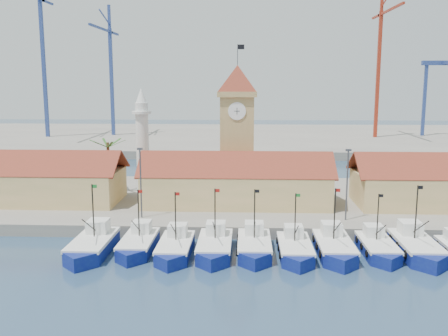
{
  "coord_description": "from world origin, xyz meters",
  "views": [
    {
      "loc": [
        1.32,
        -49.6,
        18.68
      ],
      "look_at": [
        -1.66,
        18.0,
        7.0
      ],
      "focal_mm": 40.0,
      "sensor_mm": 36.0,
      "label": 1
    }
  ],
  "objects_px": {
    "boat_0": "(92,247)",
    "boat_5": "(295,250)",
    "clock_tower": "(237,127)",
    "minaret": "(142,140)"
  },
  "relations": [
    {
      "from": "boat_5",
      "to": "clock_tower",
      "type": "bearing_deg",
      "value": 105.84
    },
    {
      "from": "clock_tower",
      "to": "boat_0",
      "type": "bearing_deg",
      "value": -123.03
    },
    {
      "from": "boat_0",
      "to": "minaret",
      "type": "distance_m",
      "value": 27.33
    },
    {
      "from": "boat_0",
      "to": "clock_tower",
      "type": "xyz_separation_m",
      "value": [
        15.49,
        23.83,
        11.13
      ]
    },
    {
      "from": "boat_5",
      "to": "clock_tower",
      "type": "distance_m",
      "value": 27.14
    },
    {
      "from": "minaret",
      "to": "clock_tower",
      "type": "bearing_deg",
      "value": -7.61
    },
    {
      "from": "boat_5",
      "to": "clock_tower",
      "type": "relative_size",
      "value": 0.42
    },
    {
      "from": "boat_0",
      "to": "boat_5",
      "type": "relative_size",
      "value": 1.12
    },
    {
      "from": "boat_5",
      "to": "minaret",
      "type": "xyz_separation_m",
      "value": [
        -21.75,
        25.78,
        8.98
      ]
    },
    {
      "from": "boat_0",
      "to": "boat_5",
      "type": "xyz_separation_m",
      "value": [
        22.24,
        0.05,
        -0.09
      ]
    }
  ]
}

